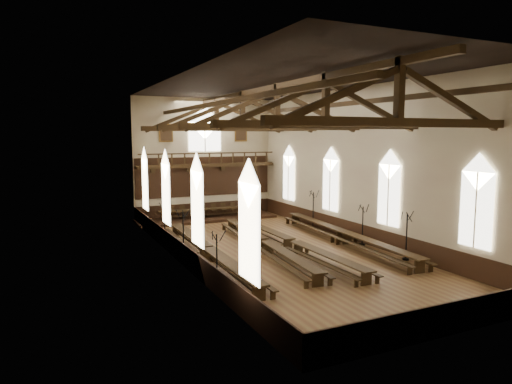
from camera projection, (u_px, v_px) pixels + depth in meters
The scene contains 21 objects.
ground at pixel (276, 251), 27.50m from camera, with size 26.00×26.00×0.00m, color brown.
room_walls at pixel (277, 143), 26.70m from camera, with size 26.00×26.00×26.00m.
wainscot_band at pixel (276, 241), 27.43m from camera, with size 12.00×26.00×1.20m.
side_windows at pixel (277, 189), 27.04m from camera, with size 11.85×19.80×4.50m.
end_window at pixel (205, 132), 38.18m from camera, with size 2.80×0.12×3.80m.
minstrels_gallery at pixel (206, 171), 38.37m from camera, with size 11.80×1.24×3.70m.
portraits at pixel (205, 133), 38.19m from camera, with size 7.75×0.09×1.45m.
roof_trusses at pixel (277, 113), 26.49m from camera, with size 11.70×25.70×2.80m.
refectory_row_a at pixel (208, 250), 25.32m from camera, with size 1.76×14.65×0.77m.
refectory_row_b at pixel (265, 243), 27.23m from camera, with size 2.18×14.43×0.74m.
refectory_row_c at pixel (293, 243), 27.15m from camera, with size 1.49×14.25×0.73m.
refectory_row_d at pixel (344, 234), 29.42m from camera, with size 2.13×14.91×0.79m.
dais at pixel (207, 219), 37.52m from camera, with size 11.40×3.13×0.21m, color black.
high_table at pixel (207, 210), 37.43m from camera, with size 7.91×1.21×0.74m.
high_chairs at pixel (204, 210), 38.13m from camera, with size 5.84×0.45×0.97m.
candelabrum_left_near at pixel (217, 270), 20.85m from camera, with size 0.74×0.79×2.60m.
candelabrum_left_mid at pixel (184, 244), 25.65m from camera, with size 0.85×0.80×2.80m.
candelabrum_left_far at pixel (165, 230), 29.50m from camera, with size 0.80×0.77×2.66m.
candelabrum_right_near at pixel (406, 245), 25.32m from camera, with size 0.76×0.84×2.75m.
candelabrum_right_mid at pixel (362, 233), 28.75m from camera, with size 0.79×0.76×2.62m.
candelabrum_right_far at pixel (313, 217), 33.92m from camera, with size 0.87×0.83×2.88m.
Camera 1 is at (-12.60, -23.74, 6.90)m, focal length 32.00 mm.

